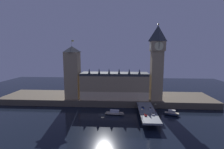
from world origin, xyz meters
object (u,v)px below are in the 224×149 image
car_northbound_lead (143,108)px  street_lamp_near (142,112)px  street_lamp_far (138,101)px  pedestrian_near_rail (142,115)px  car_northbound_trail (145,115)px  pedestrian_mid_walk (155,111)px  pedestrian_far_rail (139,105)px  boat_downstream (172,113)px  clock_tower (157,61)px  car_southbound_lead (153,114)px  boat_upstream (115,113)px  victoria_tower (73,72)px  car_southbound_trail (150,109)px  street_lamp_mid (155,106)px

car_northbound_lead → street_lamp_near: 21.41m
street_lamp_far → pedestrian_near_rail: bearing=-89.1°
car_northbound_trail → pedestrian_mid_walk: 10.77m
pedestrian_far_rail → boat_downstream: (27.26, -5.54, -5.24)m
clock_tower → pedestrian_far_rail: 46.35m
pedestrian_far_rail → car_northbound_lead: bearing=-66.4°
car_northbound_trail → car_southbound_lead: bearing=15.5°
car_southbound_lead → street_lamp_far: street_lamp_far is taller
pedestrian_near_rail → car_northbound_trail: bearing=22.8°
car_southbound_lead → boat_upstream: car_southbound_lead is taller
victoria_tower → pedestrian_near_rail: bearing=-34.2°
car_southbound_trail → street_lamp_near: size_ratio=0.55×
clock_tower → car_southbound_lead: bearing=-104.0°
victoria_tower → boat_downstream: victoria_tower is taller
car_northbound_lead → car_southbound_lead: size_ratio=1.20×
clock_tower → car_northbound_trail: 58.39m
car_northbound_lead → boat_downstream: 24.90m
street_lamp_far → boat_upstream: size_ratio=0.35×
boat_downstream → car_southbound_trail: bearing=-169.6°
car_northbound_trail → street_lamp_mid: size_ratio=0.71×
pedestrian_mid_walk → street_lamp_mid: street_lamp_mid is taller
clock_tower → street_lamp_far: 43.41m
boat_upstream → car_northbound_trail: bearing=-32.1°
car_northbound_lead → street_lamp_near: size_ratio=0.64×
car_southbound_trail → street_lamp_far: size_ratio=0.67×
car_southbound_trail → pedestrian_mid_walk: bearing=-66.8°
pedestrian_mid_walk → victoria_tower: bearing=154.5°
car_northbound_lead → car_northbound_trail: size_ratio=1.04×
car_southbound_trail → pedestrian_mid_walk: 7.30m
car_southbound_lead → car_northbound_trail: bearing=-164.5°
street_lamp_far → boat_upstream: bearing=-155.6°
pedestrian_far_rail → boat_upstream: size_ratio=0.10×
boat_downstream → victoria_tower: bearing=164.1°
car_southbound_trail → pedestrian_near_rail: 16.76m
car_southbound_lead → boat_downstream: size_ratio=0.29×
boat_upstream → car_southbound_trail: bearing=-3.4°
victoria_tower → boat_upstream: bearing=-32.5°
pedestrian_mid_walk → boat_downstream: bearing=32.7°
street_lamp_far → victoria_tower: bearing=163.9°
car_southbound_lead → pedestrian_near_rail: size_ratio=2.08×
pedestrian_far_rail → boat_downstream: bearing=-11.5°
victoria_tower → pedestrian_far_rail: bearing=-17.7°
street_lamp_far → boat_upstream: street_lamp_far is taller
boat_downstream → pedestrian_far_rail: bearing=168.5°
car_northbound_lead → car_southbound_trail: size_ratio=1.16×
car_northbound_lead → pedestrian_mid_walk: (8.62, -9.10, 0.24)m
car_southbound_lead → street_lamp_near: (-9.02, -6.84, 3.84)m
pedestrian_near_rail → street_lamp_near: bearing=-95.7°
street_lamp_mid → street_lamp_far: street_lamp_mid is taller
pedestrian_far_rail → pedestrian_near_rail: bearing=-90.0°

